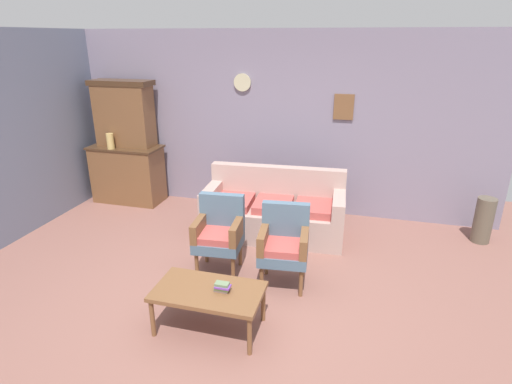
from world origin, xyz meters
TOP-DOWN VIEW (x-y plane):
  - ground_plane at (0.00, 0.00)m, footprint 7.68×7.68m
  - wall_back_with_decor at (0.00, 2.63)m, footprint 6.40×0.09m
  - side_cabinet at (-2.49, 2.25)m, footprint 1.16×0.55m
  - cabinet_upper_hutch at (-2.49, 2.33)m, footprint 0.99×0.38m
  - vase_on_cabinet at (-2.62, 2.07)m, footprint 0.11×0.11m
  - floral_couch at (0.12, 1.65)m, footprint 1.93×0.91m
  - armchair_row_middle at (-0.28, 0.56)m, footprint 0.56×0.53m
  - armchair_near_cabinet at (0.49, 0.49)m, footprint 0.57×0.54m
  - coffee_table at (-0.02, -0.46)m, footprint 1.00×0.56m
  - book_stack_on_table at (0.11, -0.45)m, footprint 0.15×0.09m
  - floor_vase_by_wall at (2.85, 2.15)m, footprint 0.24×0.24m

SIDE VIEW (x-z plane):
  - ground_plane at x=0.00m, z-range 0.00..0.00m
  - floor_vase_by_wall at x=2.85m, z-range 0.00..0.62m
  - floral_couch at x=0.12m, z-range -0.12..0.78m
  - coffee_table at x=-0.02m, z-range 0.17..0.59m
  - book_stack_on_table at x=0.11m, z-range 0.42..0.51m
  - side_cabinet at x=-2.49m, z-range 0.00..0.93m
  - armchair_row_middle at x=-0.28m, z-range 0.05..0.95m
  - armchair_near_cabinet at x=0.49m, z-range 0.05..0.95m
  - vase_on_cabinet at x=-2.62m, z-range 0.93..1.17m
  - wall_back_with_decor at x=0.00m, z-range 0.00..2.70m
  - cabinet_upper_hutch at x=-2.49m, z-range 0.94..1.97m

